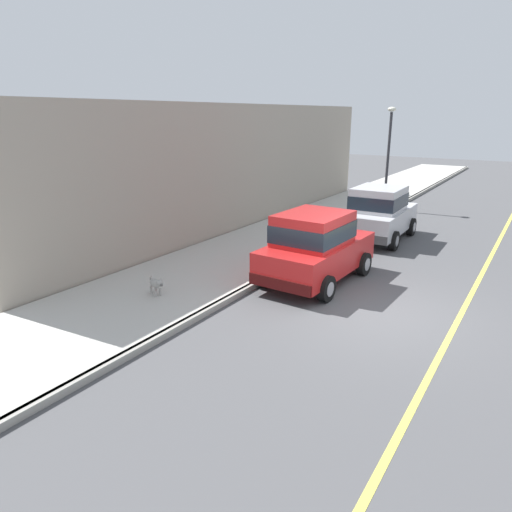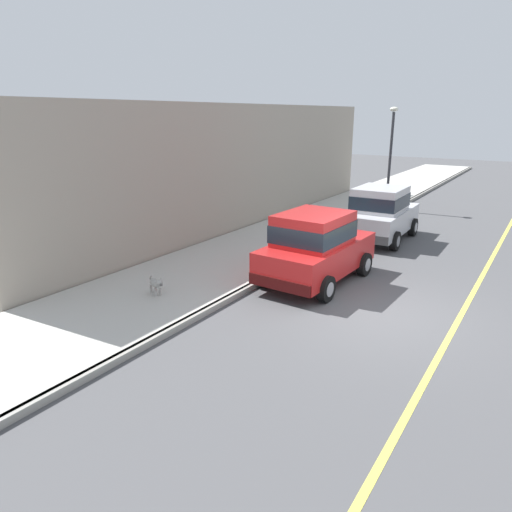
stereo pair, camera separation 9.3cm
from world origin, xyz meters
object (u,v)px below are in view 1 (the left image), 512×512
street_lamp (389,146)px  dog_grey (156,284)px  fire_hydrant (270,252)px  car_red_hatchback (315,246)px  car_silver_hatchback (379,213)px

street_lamp → dog_grey: bearing=-94.8°
fire_hydrant → car_red_hatchback: bearing=-12.0°
street_lamp → car_red_hatchback: bearing=-82.1°
car_silver_hatchback → fire_hydrant: car_silver_hatchback is taller
car_silver_hatchback → dog_grey: size_ratio=5.37×
fire_hydrant → street_lamp: 10.44m
car_red_hatchback → dog_grey: 4.17m
car_red_hatchback → car_silver_hatchback: 5.12m
car_red_hatchback → dog_grey: bearing=-129.1°
car_silver_hatchback → street_lamp: size_ratio=0.87×
fire_hydrant → street_lamp: size_ratio=0.16×
fire_hydrant → dog_grey: bearing=-106.4°
car_red_hatchback → dog_grey: car_red_hatchback is taller
car_red_hatchback → street_lamp: (-1.46, 10.48, 1.93)m
car_red_hatchback → fire_hydrant: 1.67m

